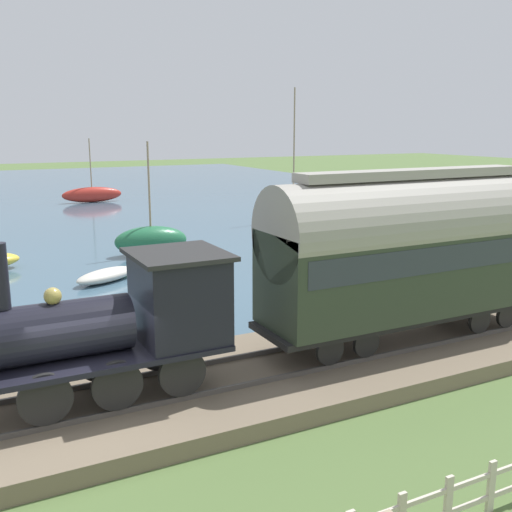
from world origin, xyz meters
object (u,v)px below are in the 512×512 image
rowboat_near_shore (106,275)px  passenger_coach (410,247)px  sailboat_red (92,194)px  sailboat_teal (293,209)px  steam_locomotive (125,317)px  sailboat_green (151,240)px

rowboat_near_shore → passenger_coach: bearing=177.1°
passenger_coach → sailboat_red: size_ratio=1.66×
sailboat_teal → rowboat_near_shore: sailboat_teal is taller
passenger_coach → sailboat_teal: (22.60, -9.68, -2.28)m
steam_locomotive → passenger_coach: (0.00, -7.92, 0.85)m
sailboat_teal → passenger_coach: bearing=159.1°
sailboat_teal → rowboat_near_shore: (-10.73, 15.31, -0.53)m
sailboat_green → rowboat_near_shore: (-4.20, 3.24, -0.48)m
passenger_coach → rowboat_near_shore: passenger_coach is taller
passenger_coach → rowboat_near_shore: bearing=25.4°
sailboat_teal → rowboat_near_shore: bearing=127.3°
rowboat_near_shore → sailboat_green: bearing=-66.0°
steam_locomotive → sailboat_red: bearing=-10.9°
rowboat_near_shore → steam_locomotive: bearing=140.8°
sailboat_green → sailboat_teal: 13.72m
steam_locomotive → sailboat_teal: bearing=-37.9°
steam_locomotive → sailboat_red: sailboat_red is taller
sailboat_teal → steam_locomotive: bearing=144.3°
sailboat_teal → sailboat_red: sailboat_teal is taller
sailboat_green → rowboat_near_shore: bearing=149.5°
sailboat_red → rowboat_near_shore: size_ratio=1.71×
sailboat_teal → sailboat_green: bearing=120.7°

